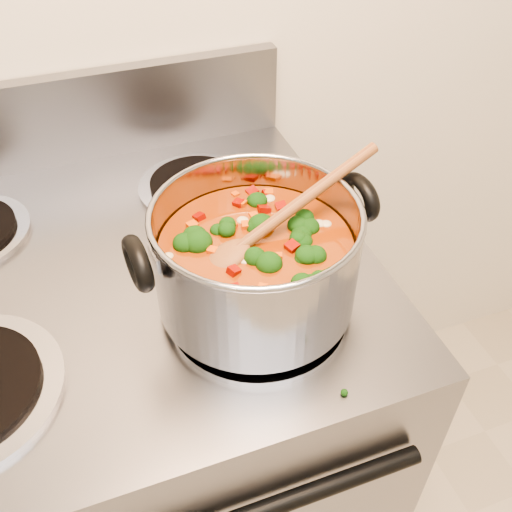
% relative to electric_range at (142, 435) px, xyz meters
% --- Properties ---
extents(electric_range, '(0.79, 0.71, 1.08)m').
position_rel_electric_range_xyz_m(electric_range, '(0.00, 0.00, 0.00)').
color(electric_range, gray).
rests_on(electric_range, ground).
extents(stockpot, '(0.32, 0.26, 0.16)m').
position_rel_electric_range_xyz_m(stockpot, '(0.19, -0.14, 0.54)').
color(stockpot, '#94949B').
rests_on(stockpot, electric_range).
extents(wooden_spoon, '(0.27, 0.10, 0.10)m').
position_rel_electric_range_xyz_m(wooden_spoon, '(0.20, -0.14, 0.58)').
color(wooden_spoon, brown).
rests_on(wooden_spoon, stockpot).
extents(cooktop_crumbs, '(0.28, 0.24, 0.01)m').
position_rel_electric_range_xyz_m(cooktop_crumbs, '(0.22, -0.10, 0.46)').
color(cooktop_crumbs, black).
rests_on(cooktop_crumbs, electric_range).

